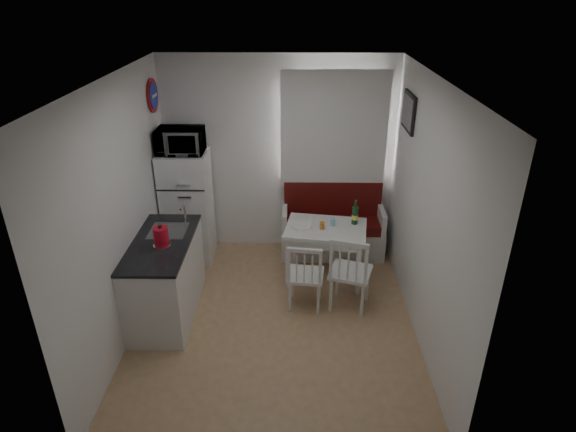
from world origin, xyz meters
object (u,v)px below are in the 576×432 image
object	(u,v)px
microwave	(180,141)
wine_bottle	(355,212)
bench	(332,231)
kettle	(161,237)
chair_right	(352,267)
kitchen_counter	(165,277)
dining_table	(326,233)
chair_left	(306,271)
fridge	(188,206)

from	to	relation	value
microwave	wine_bottle	bearing A→B (deg)	-10.36
bench	kettle	bearing A→B (deg)	-141.65
chair_right	kitchen_counter	bearing A→B (deg)	-161.75
dining_table	wine_bottle	world-z (taller)	wine_bottle
kitchen_counter	chair_right	world-z (taller)	kitchen_counter
chair_right	kettle	xyz separation A→B (m)	(-1.99, -0.17, 0.45)
bench	wine_bottle	distance (m)	0.80
chair_left	bench	bearing A→B (deg)	80.05
microwave	kettle	size ratio (longest dim) A/B	2.27
kitchen_counter	microwave	size ratio (longest dim) A/B	2.36
kitchen_counter	dining_table	size ratio (longest dim) A/B	1.26
kitchen_counter	kettle	xyz separation A→B (m)	(0.05, -0.12, 0.57)
bench	wine_bottle	bearing A→B (deg)	-68.42
dining_table	chair_left	bearing A→B (deg)	-102.31
dining_table	bench	bearing A→B (deg)	86.94
chair_right	microwave	size ratio (longest dim) A/B	0.97
microwave	bench	bearing A→B (deg)	4.86
fridge	kitchen_counter	bearing A→B (deg)	-90.90
chair_left	microwave	bearing A→B (deg)	149.40
bench	dining_table	distance (m)	0.73
bench	chair_right	bearing A→B (deg)	-84.92
dining_table	microwave	world-z (taller)	microwave
bench	chair_right	size ratio (longest dim) A/B	2.52
dining_table	wine_bottle	size ratio (longest dim) A/B	3.38
fridge	wine_bottle	size ratio (longest dim) A/B	4.76
microwave	chair_left	bearing A→B (deg)	-37.00
chair_left	wine_bottle	distance (m)	1.03
kitchen_counter	chair_right	bearing A→B (deg)	1.17
dining_table	fridge	distance (m)	1.85
kitchen_counter	microwave	bearing A→B (deg)	89.06
bench	fridge	distance (m)	1.95
dining_table	chair_left	distance (m)	0.71
chair_left	kitchen_counter	bearing A→B (deg)	-171.69
fridge	chair_right	bearing A→B (deg)	-30.81
dining_table	kettle	size ratio (longest dim) A/B	4.25
chair_right	wine_bottle	xyz separation A→B (m)	(0.10, 0.77, 0.29)
kitchen_counter	fridge	bearing A→B (deg)	89.10
wine_bottle	microwave	bearing A→B (deg)	169.64
dining_table	microwave	distance (m)	2.08
chair_left	chair_right	size ratio (longest dim) A/B	0.83
dining_table	wine_bottle	bearing A→B (deg)	24.48
chair_left	dining_table	bearing A→B (deg)	75.56
chair_right	microwave	xyz separation A→B (m)	(-2.02, 1.15, 1.05)
bench	microwave	size ratio (longest dim) A/B	2.44
chair_right	wine_bottle	distance (m)	0.83
dining_table	fridge	world-z (taller)	fridge
bench	chair_left	xyz separation A→B (m)	(-0.38, -1.30, 0.19)
chair_left	fridge	bearing A→B (deg)	148.22
kitchen_counter	bench	xyz separation A→B (m)	(1.92, 1.36, -0.13)
microwave	kitchen_counter	bearing A→B (deg)	-90.94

